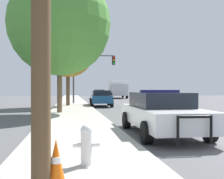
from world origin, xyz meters
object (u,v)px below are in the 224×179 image
(box_truck, at_px, (117,88))
(tree_sidewalk_mid, at_px, (68,51))
(fire_hydrant, at_px, (86,143))
(car_background_distant, at_px, (99,94))
(police_car, at_px, (161,112))
(traffic_cone, at_px, (56,162))
(tree_sidewalk_near, at_px, (60,25))
(car_background_midblock, at_px, (101,98))
(traffic_light, at_px, (91,68))

(box_truck, bearing_deg, tree_sidewalk_mid, 72.47)
(fire_hydrant, xyz_separation_m, car_background_distant, (4.35, 39.53, 0.24))
(police_car, relative_size, car_background_distant, 1.16)
(fire_hydrant, height_order, traffic_cone, fire_hydrant)
(fire_hydrant, relative_size, box_truck, 0.10)
(tree_sidewalk_near, bearing_deg, box_truck, 73.84)
(box_truck, height_order, traffic_cone, box_truck)
(car_background_midblock, distance_m, tree_sidewalk_near, 9.19)
(traffic_light, relative_size, tree_sidewalk_mid, 0.71)
(traffic_light, bearing_deg, tree_sidewalk_near, -104.06)
(tree_sidewalk_near, bearing_deg, traffic_cone, -88.19)
(car_background_midblock, height_order, box_truck, box_truck)
(police_car, xyz_separation_m, car_background_distant, (1.60, 35.58, 0.03))
(police_car, bearing_deg, car_background_distant, -91.46)
(police_car, relative_size, fire_hydrant, 6.95)
(traffic_light, bearing_deg, car_background_midblock, -80.08)
(car_background_midblock, bearing_deg, car_background_distant, 86.88)
(fire_hydrant, relative_size, car_background_midblock, 0.16)
(police_car, distance_m, tree_sidewalk_mid, 15.79)
(fire_hydrant, bearing_deg, traffic_cone, -115.78)
(police_car, xyz_separation_m, traffic_cone, (-3.25, -4.97, -0.27))
(tree_sidewalk_near, bearing_deg, tree_sidewalk_mid, 86.40)
(traffic_light, xyz_separation_m, tree_sidewalk_near, (-2.67, -10.67, 1.76))
(traffic_light, distance_m, tree_sidewalk_near, 11.14)
(police_car, bearing_deg, fire_hydrant, 56.17)
(box_truck, height_order, tree_sidewalk_near, tree_sidewalk_near)
(box_truck, bearing_deg, car_background_distant, 24.57)
(car_background_midblock, xyz_separation_m, tree_sidewalk_mid, (-2.83, -0.23, 4.00))
(tree_sidewalk_mid, bearing_deg, car_background_distant, 76.88)
(fire_hydrant, relative_size, traffic_cone, 1.10)
(traffic_light, relative_size, box_truck, 0.65)
(police_car, height_order, car_background_distant, police_car)
(tree_sidewalk_mid, bearing_deg, traffic_light, 58.64)
(tree_sidewalk_near, height_order, traffic_cone, tree_sidewalk_near)
(police_car, distance_m, car_background_distant, 35.62)
(car_background_midblock, relative_size, box_truck, 0.60)
(police_car, relative_size, traffic_cone, 7.66)
(car_background_distant, distance_m, box_truck, 3.49)
(traffic_light, xyz_separation_m, traffic_cone, (-2.26, -23.56, -3.14))
(fire_hydrant, xyz_separation_m, car_background_midblock, (2.37, 19.10, 0.23))
(traffic_light, distance_m, box_truck, 19.25)
(car_background_midblock, bearing_deg, fire_hydrant, -94.65)
(traffic_light, distance_m, car_background_distant, 17.43)
(car_background_distant, distance_m, tree_sidewalk_mid, 21.58)
(car_background_distant, height_order, car_background_midblock, car_background_distant)
(car_background_midblock, xyz_separation_m, traffic_cone, (-2.86, -20.12, -0.29))
(box_truck, xyz_separation_m, tree_sidewalk_near, (-8.39, -28.95, 3.73))
(fire_hydrant, distance_m, car_background_midblock, 19.24)
(car_background_midblock, bearing_deg, tree_sidewalk_mid, -172.98)
(police_car, distance_m, tree_sidewalk_near, 9.87)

